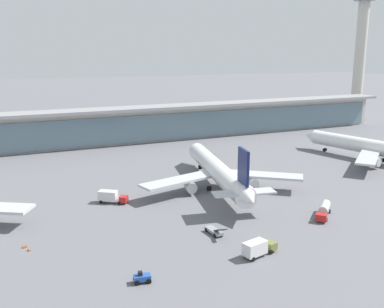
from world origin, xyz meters
TOP-DOWN VIEW (x-y plane):
  - ground_plane at (0.00, 0.00)m, footprint 1200.00×1200.00m
  - airliner_centre_stand at (1.98, 6.79)m, footprint 44.74×59.02m
  - airliner_right_stand at (66.33, 10.41)m, footprint 44.62×58.92m
  - service_truck_near_nose_red at (14.18, -22.56)m, footprint 7.95×7.36m
  - service_truck_under_wing_blue at (-33.36, -33.42)m, footprint 3.08×2.11m
  - service_truck_mid_apron_red at (-28.28, 7.21)m, footprint 7.33×6.00m
  - service_truck_by_tail_olive at (-10.68, -33.19)m, footprint 7.63×3.89m
  - service_truck_on_taxiway_grey at (-13.47, -21.09)m, footprint 2.33×6.90m
  - terminal_building at (0.00, 78.10)m, footprint 257.84×12.80m
  - control_tower at (146.86, 101.71)m, footprint 12.00×12.00m
  - safety_cone_alpha at (-49.47, -13.12)m, footprint 0.62×0.62m
  - safety_cone_bravo at (-49.96, -11.07)m, footprint 0.62×0.62m
  - safety_cone_delta at (-50.31, -11.29)m, footprint 0.62×0.62m

SIDE VIEW (x-z plane):
  - ground_plane at x=0.00m, z-range 0.00..0.00m
  - safety_cone_alpha at x=-49.47m, z-range -0.03..0.67m
  - safety_cone_bravo at x=-49.96m, z-range -0.03..0.67m
  - safety_cone_delta at x=-50.31m, z-range -0.03..0.67m
  - service_truck_on_taxiway_grey at x=-13.47m, z-range -0.54..2.16m
  - service_truck_under_wing_blue at x=-33.36m, z-range -0.15..1.90m
  - service_truck_mid_apron_red at x=-28.28m, z-range 0.14..3.24m
  - service_truck_by_tail_olive at x=-10.68m, z-range 0.14..3.24m
  - service_truck_near_nose_red at x=14.18m, z-range 0.23..3.18m
  - airliner_centre_stand at x=1.98m, z-range -2.93..12.91m
  - airliner_right_stand at x=66.33m, z-range -2.93..12.91m
  - terminal_building at x=0.00m, z-range 0.27..15.47m
  - control_tower at x=146.86m, z-range 3.44..82.46m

